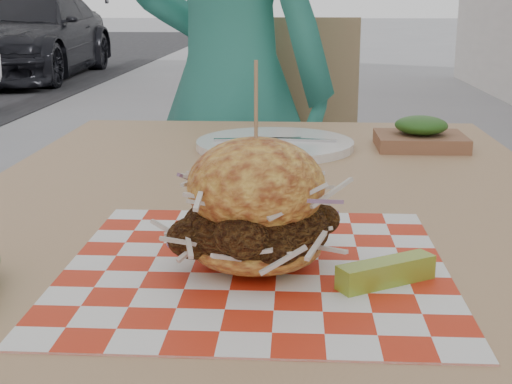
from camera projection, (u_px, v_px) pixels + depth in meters
The scene contains 9 objects.
diner at pixel (229, 87), 1.84m from camera, with size 0.57×0.37×1.56m, color teal.
car_dark at pixel (28, 35), 9.25m from camera, with size 1.55×3.82×1.11m, color black.
patio_table at pixel (267, 257), 0.93m from camera, with size 0.80×1.20×0.75m.
patio_chair at pixel (283, 166), 1.97m from camera, with size 0.43×0.44×0.95m.
paper_liner at pixel (256, 267), 0.68m from camera, with size 0.36×0.36×0.00m, color red.
sandwich at pixel (256, 212), 0.66m from camera, with size 0.17×0.17×0.19m.
pickle_spear at pixel (386, 272), 0.63m from camera, with size 0.10×0.02×0.02m, color #9AAA31.
place_setting at pixel (275, 144), 1.22m from camera, with size 0.27×0.27×0.02m.
kraft_tray at pixel (421, 135), 1.22m from camera, with size 0.15×0.12×0.06m.
Camera 1 is at (-0.11, -0.74, 1.00)m, focal length 50.00 mm.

